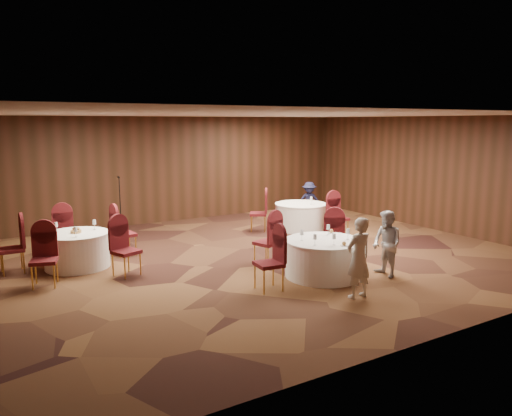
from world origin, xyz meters
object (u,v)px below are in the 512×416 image
table_left (77,250)px  woman_b (387,244)px  table_main (324,258)px  table_right (301,216)px  man_c (309,201)px  woman_a (359,258)px  mic_stand (121,219)px

table_left → woman_b: 6.40m
table_main → woman_b: size_ratio=1.17×
table_right → woman_b: (-1.20, -4.47, 0.29)m
woman_b → table_left: bearing=-119.9°
table_right → man_c: bearing=42.7°
woman_a → man_c: size_ratio=1.19×
table_main → woman_b: woman_b is taller
woman_a → woman_b: bearing=-156.7°
table_left → woman_a: 5.87m
woman_a → man_c: 6.96m
mic_stand → woman_b: size_ratio=1.23×
table_main → table_right: (2.26, 3.82, 0.00)m
table_main → mic_stand: mic_stand is taller
table_main → table_left: same height
table_left → table_right: same height
mic_stand → man_c: mic_stand is taller
table_right → mic_stand: mic_stand is taller
table_right → woman_a: 5.70m
table_left → table_main: bearing=-38.5°
woman_a → table_right: bearing=-118.2°
woman_b → man_c: bearing=165.1°
mic_stand → woman_a: bearing=-72.5°
table_right → mic_stand: bearing=159.7°
table_main → table_left: 5.16m
table_main → mic_stand: size_ratio=0.95×
woman_b → man_c: size_ratio=1.10×
woman_b → table_right: bearing=172.2°
mic_stand → woman_a: (2.15, -6.83, 0.24)m
woman_b → man_c: (2.19, 5.39, -0.06)m
table_main → table_left: (-4.04, 3.21, -0.00)m
table_main → mic_stand: 6.06m
table_main → man_c: 5.75m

